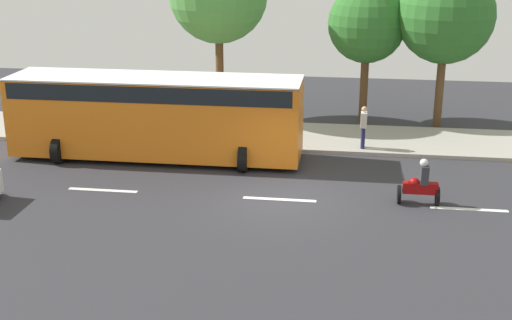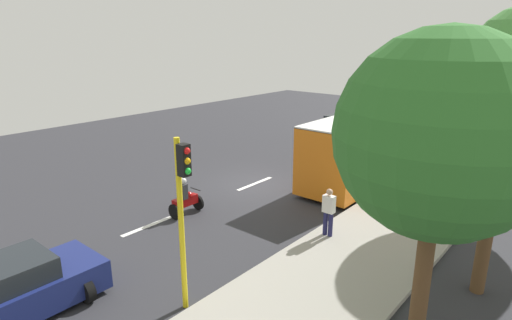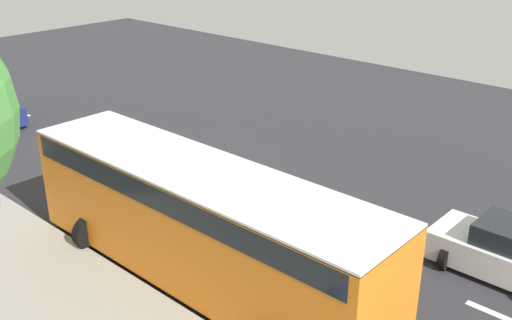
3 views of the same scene
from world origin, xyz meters
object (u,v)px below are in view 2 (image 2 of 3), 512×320
object	(u,v)px
motorcycle	(185,199)
pedestrian_by_tree	(455,146)
car_white	(339,127)
pedestrian_near_signal	(329,211)
street_tree_south	(503,135)
car_dark_blue	(14,290)
street_tree_center	(440,136)
traffic_light_corner	(183,202)
city_bus	(378,138)

from	to	relation	value
motorcycle	pedestrian_by_tree	bearing A→B (deg)	66.56
car_white	pedestrian_near_signal	xyz separation A→B (m)	(7.38, -13.74, 0.35)
motorcycle	street_tree_south	bearing A→B (deg)	9.71
car_dark_blue	street_tree_center	xyz separation A→B (m)	(8.03, 5.26, 4.17)
pedestrian_by_tree	traffic_light_corner	xyz separation A→B (m)	(-1.37, -17.67, 1.87)
motorcycle	car_dark_blue	bearing A→B (deg)	-77.30
pedestrian_near_signal	traffic_light_corner	distance (m)	6.00
car_dark_blue	city_bus	bearing A→B (deg)	83.40
traffic_light_corner	street_tree_south	bearing A→B (deg)	45.77
motorcycle	street_tree_center	xyz separation A→B (m)	(9.57, -1.58, 4.24)
city_bus	pedestrian_by_tree	xyz separation A→B (m)	(2.53, 4.19, -0.79)
motorcycle	street_tree_south	world-z (taller)	street_tree_south
car_white	pedestrian_by_tree	world-z (taller)	pedestrian_by_tree
pedestrian_near_signal	pedestrian_by_tree	world-z (taller)	same
motorcycle	pedestrian_near_signal	xyz separation A→B (m)	(5.33, 1.75, 0.42)
city_bus	car_dark_blue	bearing A→B (deg)	-96.60
car_dark_blue	street_tree_south	distance (m)	12.64
city_bus	street_tree_south	xyz separation A→B (m)	(6.64, -7.86, 2.55)
motorcycle	street_tree_south	distance (m)	10.89
car_dark_blue	car_white	world-z (taller)	same
city_bus	pedestrian_near_signal	distance (m)	8.09
pedestrian_near_signal	car_dark_blue	bearing A→B (deg)	-113.77
street_tree_center	pedestrian_near_signal	bearing A→B (deg)	141.89
city_bus	street_tree_center	distance (m)	13.09
traffic_light_corner	car_dark_blue	bearing A→B (deg)	-136.17
motorcycle	pedestrian_near_signal	world-z (taller)	pedestrian_near_signal
pedestrian_near_signal	traffic_light_corner	xyz separation A→B (m)	(-0.72, -5.65, 1.87)
street_tree_center	car_white	bearing A→B (deg)	124.26
city_bus	traffic_light_corner	bearing A→B (deg)	-85.08
car_white	pedestrian_by_tree	bearing A→B (deg)	-12.15
pedestrian_near_signal	street_tree_center	distance (m)	6.61
motorcycle	street_tree_center	distance (m)	10.59
pedestrian_by_tree	pedestrian_near_signal	bearing A→B (deg)	-93.07
car_white	motorcycle	xyz separation A→B (m)	(2.06, -15.50, -0.07)
motorcycle	street_tree_center	world-z (taller)	street_tree_center
car_dark_blue	pedestrian_by_tree	bearing A→B (deg)	77.87
car_white	pedestrian_by_tree	size ratio (longest dim) A/B	2.28
street_tree_center	street_tree_south	distance (m)	3.37
car_dark_blue	pedestrian_by_tree	distance (m)	21.08
traffic_light_corner	city_bus	bearing A→B (deg)	94.92
traffic_light_corner	street_tree_center	distance (m)	5.82
street_tree_center	street_tree_south	size ratio (longest dim) A/B	1.13
car_white	traffic_light_corner	xyz separation A→B (m)	(6.66, -19.40, 2.22)
city_bus	pedestrian_near_signal	bearing A→B (deg)	-76.45
car_white	city_bus	distance (m)	8.16
car_white	street_tree_center	bearing A→B (deg)	-55.74
traffic_light_corner	street_tree_south	distance (m)	7.99
traffic_light_corner	car_white	bearing A→B (deg)	108.95
street_tree_center	street_tree_south	bearing A→B (deg)	81.32
car_white	traffic_light_corner	bearing A→B (deg)	-71.05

